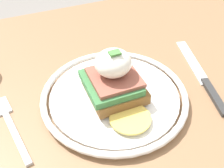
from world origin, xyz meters
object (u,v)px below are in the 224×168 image
object	(u,v)px
plate	(112,97)
knife	(204,79)
sandwich	(113,80)
fork	(10,125)

from	to	relation	value
plate	knife	world-z (taller)	plate
sandwich	knife	distance (m)	0.17
plate	knife	xyz separation A→B (m)	(0.16, -0.02, -0.01)
sandwich	fork	distance (m)	0.16
fork	knife	distance (m)	0.32
plate	fork	world-z (taller)	plate
fork	knife	bearing A→B (deg)	-4.24
sandwich	knife	size ratio (longest dim) A/B	0.65
plate	fork	bearing A→B (deg)	176.92
fork	plate	bearing A→B (deg)	-3.08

